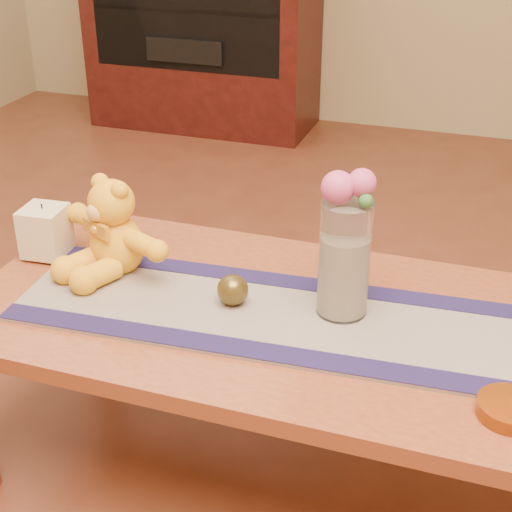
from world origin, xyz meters
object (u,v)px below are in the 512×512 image
(teddy_bear, at_px, (115,226))
(glass_vase, at_px, (344,259))
(bronze_ball, at_px, (233,290))
(amber_dish, at_px, (510,409))
(pillar_candle, at_px, (45,231))

(teddy_bear, relative_size, glass_vase, 1.25)
(glass_vase, bearing_deg, bronze_ball, -168.82)
(amber_dish, bearing_deg, pillar_candle, 166.70)
(teddy_bear, xyz_separation_m, bronze_ball, (0.32, -0.07, -0.07))
(teddy_bear, height_order, amber_dish, teddy_bear)
(pillar_candle, distance_m, bronze_ball, 0.53)
(bronze_ball, bearing_deg, amber_dish, -17.37)
(teddy_bear, xyz_separation_m, glass_vase, (0.56, -0.02, 0.02))
(amber_dish, bearing_deg, teddy_bear, 164.37)
(teddy_bear, relative_size, bronze_ball, 4.63)
(pillar_candle, height_order, glass_vase, glass_vase)
(pillar_candle, bearing_deg, glass_vase, -2.38)
(glass_vase, xyz_separation_m, amber_dish, (0.37, -0.24, -0.12))
(teddy_bear, height_order, pillar_candle, teddy_bear)
(teddy_bear, bearing_deg, bronze_ball, 11.60)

